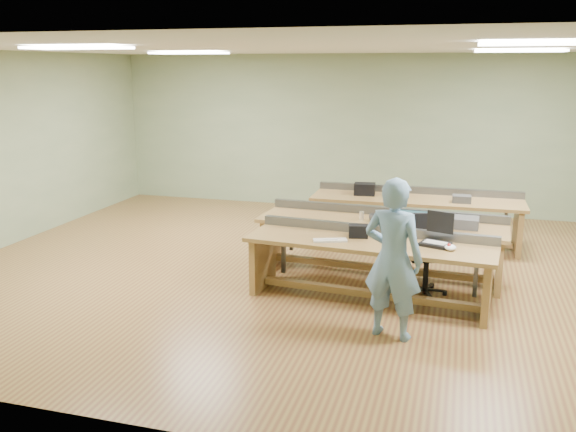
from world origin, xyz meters
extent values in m
plane|color=olive|center=(0.00, 0.00, 0.00)|extent=(10.00, 10.00, 0.00)
plane|color=silver|center=(0.00, 0.00, 3.00)|extent=(10.00, 10.00, 0.00)
cube|color=gray|center=(0.00, 4.00, 1.50)|extent=(10.00, 0.04, 3.00)
cube|color=gray|center=(0.00, -4.00, 1.50)|extent=(10.00, 0.04, 3.00)
cube|color=gray|center=(-5.00, 0.00, 1.50)|extent=(0.04, 8.00, 3.00)
cube|color=white|center=(-2.50, -1.50, 2.97)|extent=(1.20, 0.50, 0.03)
cube|color=white|center=(-2.50, 1.50, 2.97)|extent=(1.20, 0.50, 0.03)
cube|color=white|center=(2.50, -1.50, 2.97)|extent=(1.20, 0.50, 0.03)
cube|color=white|center=(2.50, 1.50, 2.97)|extent=(1.20, 0.50, 0.03)
cube|color=#9E7742|center=(0.83, -0.88, 0.72)|extent=(2.99, 1.03, 0.05)
cube|color=#9E7742|center=(-0.53, -0.76, 0.35)|extent=(0.14, 0.69, 0.70)
cube|color=#9E7742|center=(2.19, -1.00, 0.35)|extent=(0.14, 0.69, 0.70)
cube|color=#9E7742|center=(0.83, -0.88, 0.10)|extent=(2.64, 0.32, 0.08)
cube|color=#53565B|center=(0.86, -0.53, 0.81)|extent=(2.93, 0.33, 0.11)
cube|color=#9E7742|center=(0.84, 0.11, 0.72)|extent=(3.32, 1.06, 0.05)
cube|color=#9E7742|center=(-0.70, 0.20, 0.35)|extent=(0.12, 0.78, 0.70)
cube|color=#9E7742|center=(2.37, 0.03, 0.35)|extent=(0.12, 0.78, 0.70)
cube|color=#9E7742|center=(0.84, 0.11, 0.10)|extent=(2.98, 0.27, 0.08)
cube|color=#53565B|center=(0.86, 0.51, 0.81)|extent=(3.27, 0.27, 0.11)
cube|color=#9E7742|center=(1.18, 1.73, 0.72)|extent=(3.27, 0.90, 0.05)
cube|color=#9E7742|center=(-0.35, 1.72, 0.35)|extent=(0.09, 0.77, 0.70)
cube|color=#9E7742|center=(2.71, 1.75, 0.35)|extent=(0.09, 0.77, 0.70)
cube|color=#9E7742|center=(1.18, 1.73, 0.10)|extent=(2.96, 0.12, 0.08)
cube|color=#53565B|center=(1.18, 2.13, 0.81)|extent=(3.26, 0.11, 0.11)
imported|color=#6A8BAD|center=(1.21, -1.78, 0.85)|extent=(0.70, 0.54, 1.70)
cube|color=black|center=(1.59, -0.83, 0.77)|extent=(0.39, 0.35, 0.03)
cube|color=black|center=(1.63, -0.71, 1.00)|extent=(0.31, 0.12, 0.25)
cube|color=beige|center=(0.39, -0.99, 0.76)|extent=(0.42, 0.26, 0.02)
ellipsoid|color=white|center=(1.77, -0.97, 0.78)|extent=(0.17, 0.18, 0.07)
cube|color=black|center=(0.68, -0.73, 0.83)|extent=(0.25, 0.19, 0.16)
cylinder|color=black|center=(1.49, -0.43, 0.24)|extent=(0.07, 0.07, 0.48)
cube|color=black|center=(1.49, -0.43, 0.51)|extent=(0.58, 0.58, 0.07)
cube|color=black|center=(1.42, -0.22, 0.77)|extent=(0.44, 0.19, 0.42)
cylinder|color=black|center=(1.49, -0.43, 0.03)|extent=(0.66, 0.66, 0.07)
cube|color=#16394A|center=(1.22, 0.14, 0.82)|extent=(0.41, 0.32, 0.14)
cube|color=#3C3C3E|center=(1.84, 0.11, 0.82)|extent=(0.50, 0.33, 0.13)
imported|color=#3C3C3E|center=(0.75, 0.09, 0.80)|extent=(0.16, 0.16, 0.10)
cylinder|color=silver|center=(0.58, 0.14, 0.81)|extent=(0.07, 0.07, 0.11)
cube|color=black|center=(0.36, 1.78, 0.84)|extent=(0.35, 0.27, 0.19)
cube|color=#3C3C3E|center=(1.87, 1.62, 0.81)|extent=(0.28, 0.21, 0.11)
camera|label=1|loc=(1.81, -7.78, 2.77)|focal=38.00mm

